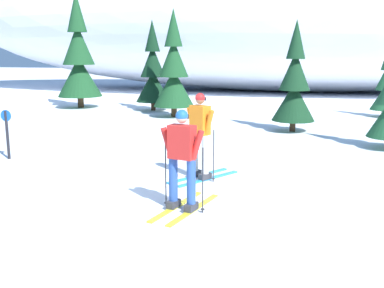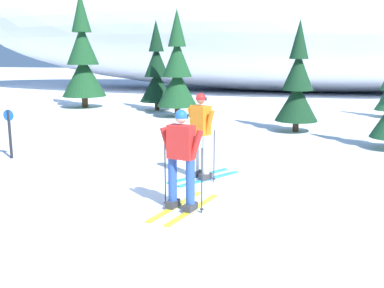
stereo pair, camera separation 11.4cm
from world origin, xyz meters
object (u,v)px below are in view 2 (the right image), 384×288
Objects in this scene: skier_orange_jacket at (201,135)px; pine_tree_far_left at (83,60)px; pine_tree_center_right at (297,86)px; pine_tree_center_left at (177,72)px; skier_red_jacket at (181,159)px; trail_marker_post at (10,131)px; pine_tree_left at (157,73)px.

pine_tree_far_left reaches higher than skier_orange_jacket.
pine_tree_center_left is at bearing 152.25° from pine_tree_center_right.
skier_orange_jacket is at bearing -106.46° from pine_tree_center_right.
pine_tree_far_left reaches higher than pine_tree_center_left.
skier_orange_jacket is at bearing -71.90° from pine_tree_center_left.
skier_red_jacket reaches higher than trail_marker_post.
pine_tree_far_left is 1.46× the size of pine_tree_center_right.
skier_red_jacket is 11.28m from pine_tree_center_left.
pine_tree_center_left is at bearing -21.53° from pine_tree_far_left.
pine_tree_center_left is at bearing 105.44° from skier_red_jacket.
pine_tree_center_left is 1.18× the size of pine_tree_center_right.
skier_orange_jacket is 0.34× the size of pine_tree_far_left.
skier_orange_jacket is 9.37m from pine_tree_center_left.
pine_tree_left is 1.09× the size of pine_tree_center_right.
pine_tree_far_left is 10.93m from pine_tree_center_right.
trail_marker_post is at bearing -73.52° from pine_tree_far_left.
skier_orange_jacket is 1.47× the size of trail_marker_post.
skier_orange_jacket is 0.45× the size of pine_tree_left.
pine_tree_far_left is at bearing 155.40° from pine_tree_center_right.
skier_red_jacket is (0.09, -1.97, -0.05)m from skier_orange_jacket.
pine_tree_far_left reaches higher than pine_tree_center_right.
pine_tree_center_right is at bearing 39.11° from trail_marker_post.
pine_tree_left is (-4.34, 10.65, 0.73)m from skier_orange_jacket.
skier_red_jacket is 0.49× the size of pine_tree_center_right.
pine_tree_left is at bearing 85.99° from trail_marker_post.
trail_marker_post is at bearing -94.01° from pine_tree_left.
pine_tree_left reaches higher than skier_red_jacket.
skier_red_jacket is at bearing -74.56° from pine_tree_center_left.
skier_red_jacket is at bearing -87.25° from skier_orange_jacket.
pine_tree_far_left is at bearing 122.30° from skier_red_jacket.
skier_orange_jacket is 0.49× the size of pine_tree_center_right.
pine_tree_center_right is (4.78, -2.51, -0.27)m from pine_tree_center_left.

